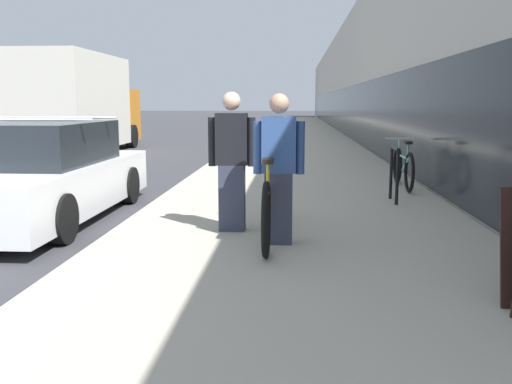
{
  "coord_description": "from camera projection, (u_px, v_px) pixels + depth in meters",
  "views": [
    {
      "loc": [
        5.3,
        -5.14,
        1.64
      ],
      "look_at": [
        4.08,
        12.82,
        -1.19
      ],
      "focal_mm": 40.0,
      "sensor_mm": 36.0,
      "label": 1
    }
  ],
  "objects": [
    {
      "name": "tandem_bicycle",
      "position": [
        270.0,
        201.0,
        6.45
      ],
      "size": [
        0.52,
        2.59,
        0.95
      ],
      "color": "black",
      "rests_on": "sidewalk_slab"
    },
    {
      "name": "parked_sedan_curbside",
      "position": [
        44.0,
        176.0,
        7.98
      ],
      "size": [
        1.82,
        4.55,
        1.44
      ],
      "color": "white",
      "rests_on": "ground"
    },
    {
      "name": "person_rider",
      "position": [
        279.0,
        169.0,
        6.06
      ],
      "size": [
        0.54,
        0.21,
        1.6
      ],
      "color": "#33384C",
      "rests_on": "sidewalk_slab"
    },
    {
      "name": "sidewalk_slab",
      "position": [
        296.0,
        137.0,
        26.0
      ],
      "size": [
        4.52,
        70.0,
        0.13
      ],
      "color": "#B2AA99",
      "rests_on": "ground"
    },
    {
      "name": "cruiser_bike_nearest",
      "position": [
        403.0,
        167.0,
        10.14
      ],
      "size": [
        0.52,
        1.82,
        0.86
      ],
      "color": "black",
      "rests_on": "sidewalk_slab"
    },
    {
      "name": "moving_truck",
      "position": [
        78.0,
        105.0,
        18.4
      ],
      "size": [
        2.36,
        6.75,
        3.13
      ],
      "color": "orange",
      "rests_on": "ground"
    },
    {
      "name": "person_bystander",
      "position": [
        232.0,
        162.0,
        6.68
      ],
      "size": [
        0.55,
        0.22,
        1.63
      ],
      "color": "#33384C",
      "rests_on": "sidewalk_slab"
    },
    {
      "name": "storefront_facade",
      "position": [
        423.0,
        82.0,
        32.97
      ],
      "size": [
        10.01,
        70.0,
        5.63
      ],
      "color": "#BCB7AD",
      "rests_on": "ground"
    },
    {
      "name": "bike_rack_hoop",
      "position": [
        394.0,
        168.0,
        8.68
      ],
      "size": [
        0.05,
        0.6,
        0.84
      ],
      "color": "black",
      "rests_on": "sidewalk_slab"
    }
  ]
}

